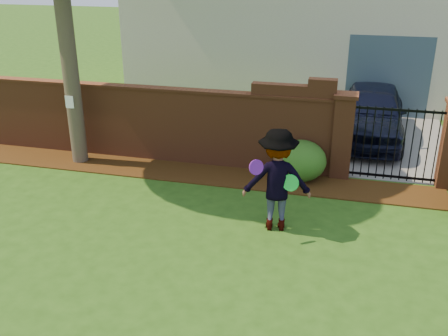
% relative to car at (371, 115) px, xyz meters
% --- Properties ---
extents(ground, '(80.00, 80.00, 0.01)m').
position_rel_car_xyz_m(ground, '(-3.04, -6.55, -0.72)').
color(ground, '#264D13').
rests_on(ground, ground).
extents(mulch_bed, '(11.10, 1.08, 0.03)m').
position_rel_car_xyz_m(mulch_bed, '(-3.99, -3.21, -0.70)').
color(mulch_bed, '#331C09').
rests_on(mulch_bed, ground).
extents(brick_wall, '(8.70, 0.31, 2.16)m').
position_rel_car_xyz_m(brick_wall, '(-5.05, -2.55, 0.21)').
color(brick_wall, brown).
rests_on(brick_wall, ground).
extents(pillar_left, '(0.50, 0.50, 1.88)m').
position_rel_car_xyz_m(pillar_left, '(-0.64, -2.55, 0.24)').
color(pillar_left, brown).
rests_on(pillar_left, ground).
extents(iron_gate, '(1.78, 0.03, 1.60)m').
position_rel_car_xyz_m(iron_gate, '(0.46, -2.55, 0.14)').
color(iron_gate, black).
rests_on(iron_gate, ground).
extents(driveway, '(3.20, 8.00, 0.01)m').
position_rel_car_xyz_m(driveway, '(0.46, 1.45, -0.71)').
color(driveway, slate).
rests_on(driveway, ground).
extents(car, '(1.85, 4.27, 1.43)m').
position_rel_car_xyz_m(car, '(0.00, 0.00, 0.00)').
color(car, black).
rests_on(car, ground).
extents(paper_notice, '(0.20, 0.01, 0.28)m').
position_rel_car_xyz_m(paper_notice, '(-6.64, -3.34, 0.78)').
color(paper_notice, white).
rests_on(paper_notice, tree).
extents(shrub_left, '(1.08, 1.08, 0.88)m').
position_rel_car_xyz_m(shrub_left, '(-1.46, -2.93, -0.28)').
color(shrub_left, '#1C5419').
rests_on(shrub_left, ground).
extents(man, '(1.31, 0.90, 1.86)m').
position_rel_car_xyz_m(man, '(-1.65, -5.20, 0.21)').
color(man, gray).
rests_on(man, ground).
extents(frisbee_purple, '(0.25, 0.22, 0.26)m').
position_rel_car_xyz_m(frisbee_purple, '(-1.95, -5.61, 0.60)').
color(frisbee_purple, purple).
rests_on(frisbee_purple, man).
extents(frisbee_green, '(0.30, 0.13, 0.30)m').
position_rel_car_xyz_m(frisbee_green, '(-1.40, -5.33, 0.26)').
color(frisbee_green, green).
rests_on(frisbee_green, man).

